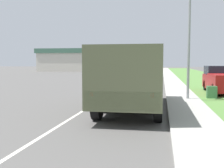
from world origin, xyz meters
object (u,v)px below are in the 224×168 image
Objects in this scene: car_nearest_ahead at (141,77)px; car_third_ahead at (134,70)px; pickup_truck at (223,80)px; military_truck at (134,75)px; car_second_ahead at (148,74)px; lamp_post at (185,22)px.

car_nearest_ahead is 0.87× the size of car_third_ahead.
car_nearest_ahead is at bearing -83.06° from car_third_ahead.
car_nearest_ahead is 8.44m from pickup_truck.
pickup_truck is at bearing -73.65° from car_third_ahead.
car_second_ahead is (-0.53, 23.32, -0.86)m from military_truck.
car_nearest_ahead is (-0.69, 13.65, -0.77)m from military_truck.
car_nearest_ahead reaches higher than car_third_ahead.
car_third_ahead is 35.93m from lamp_post.
car_second_ahead is 16.65m from pickup_truck.
lamp_post reaches higher than car_third_ahead.
car_second_ahead is 0.66× the size of lamp_post.
military_truck is 38.81m from car_third_ahead.
car_nearest_ahead is 25.16m from car_third_ahead.
pickup_truck reaches higher than car_third_ahead.
military_truck is at bearing -124.51° from pickup_truck.
lamp_post is at bearing -73.12° from car_nearest_ahead.
car_second_ahead is at bearing 89.04° from car_nearest_ahead.
car_nearest_ahead is 0.58× the size of lamp_post.
military_truck is 1.14× the size of lamp_post.
pickup_truck is 0.78× the size of lamp_post.
car_third_ahead is 32.18m from pickup_truck.
pickup_truck is (5.33, 7.74, -0.64)m from military_truck.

